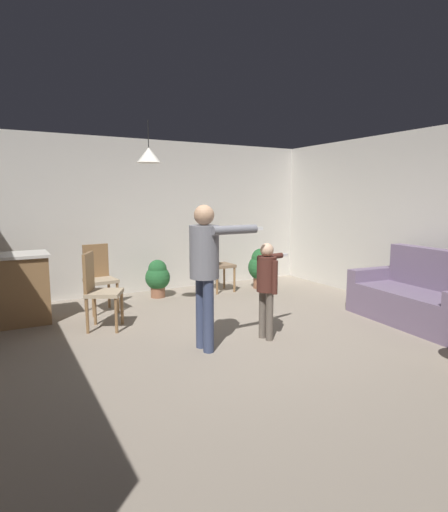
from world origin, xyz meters
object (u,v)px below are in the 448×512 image
(couch_floral, at_px, (419,299))
(potted_plant_by_wall, at_px, (261,266))
(dining_chair_near_wall, at_px, (217,262))
(dining_chair_centre_back, at_px, (98,288))
(person_adult, at_px, (205,261))
(dining_chair_by_counter, at_px, (99,275))
(potted_plant_corner, at_px, (158,277))
(person_child, at_px, (267,280))

(couch_floral, relative_size, potted_plant_by_wall, 2.49)
(dining_chair_near_wall, distance_m, dining_chair_centre_back, 2.61)
(dining_chair_centre_back, bearing_deg, couch_floral, 91.33)
(person_adult, height_order, dining_chair_by_counter, person_adult)
(potted_plant_corner, bearing_deg, dining_chair_centre_back, -134.36)
(person_child, xyz_separation_m, dining_chair_near_wall, (0.66, 2.52, -0.18))
(dining_chair_centre_back, distance_m, potted_plant_corner, 1.81)
(couch_floral, bearing_deg, potted_plant_by_wall, 18.23)
(person_child, relative_size, potted_plant_by_wall, 1.55)
(dining_chair_centre_back, height_order, potted_plant_corner, dining_chair_centre_back)
(dining_chair_by_counter, xyz_separation_m, dining_chair_near_wall, (2.14, 0.28, 0.00))
(couch_floral, xyz_separation_m, dining_chair_centre_back, (-3.86, 1.82, 0.21))
(dining_chair_by_counter, bearing_deg, potted_plant_corner, -165.46)
(potted_plant_by_wall, bearing_deg, person_adult, -134.51)
(dining_chair_centre_back, relative_size, potted_plant_corner, 1.55)
(dining_chair_by_counter, bearing_deg, potted_plant_by_wall, 176.57)
(person_child, height_order, dining_chair_near_wall, person_child)
(person_child, bearing_deg, potted_plant_corner, 178.87)
(couch_floral, height_order, person_child, person_child)
(dining_chair_by_counter, bearing_deg, dining_chair_centre_back, 70.79)
(couch_floral, distance_m, potted_plant_by_wall, 2.93)
(person_adult, relative_size, dining_chair_near_wall, 1.62)
(couch_floral, height_order, potted_plant_by_wall, couch_floral)
(person_adult, xyz_separation_m, dining_chair_by_counter, (-0.68, 2.20, -0.46))
(person_adult, distance_m, potted_plant_by_wall, 3.37)
(dining_chair_by_counter, height_order, potted_plant_by_wall, dining_chair_by_counter)
(dining_chair_near_wall, relative_size, potted_plant_corner, 1.55)
(person_child, bearing_deg, person_adult, -102.53)
(person_child, height_order, potted_plant_by_wall, person_child)
(couch_floral, distance_m, dining_chair_near_wall, 3.35)
(person_adult, xyz_separation_m, dining_chair_centre_back, (-0.88, 1.33, -0.46))
(dining_chair_near_wall, height_order, dining_chair_centre_back, same)
(couch_floral, relative_size, person_adult, 1.16)
(person_adult, bearing_deg, dining_chair_near_wall, 147.01)
(potted_plant_corner, height_order, potted_plant_by_wall, potted_plant_by_wall)
(couch_floral, relative_size, dining_chair_near_wall, 1.87)
(person_adult, height_order, person_child, person_adult)
(dining_chair_near_wall, bearing_deg, dining_chair_centre_back, -65.54)
(person_adult, relative_size, potted_plant_corner, 2.51)
(dining_chair_near_wall, bearing_deg, couch_floral, 25.15)
(dining_chair_centre_back, distance_m, potted_plant_by_wall, 3.38)
(potted_plant_by_wall, bearing_deg, dining_chair_near_wall, 172.17)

